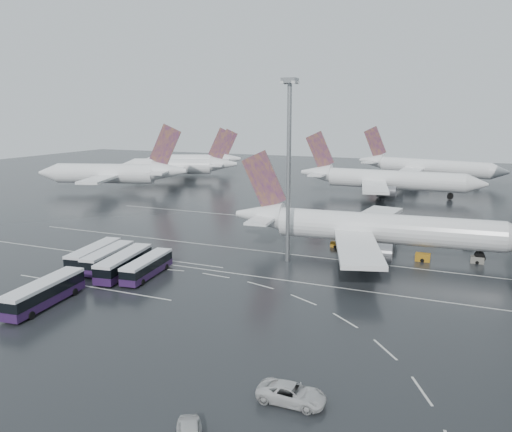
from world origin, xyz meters
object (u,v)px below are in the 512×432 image
at_px(gse_cart_belly_c, 336,244).
at_px(jet_remote_west, 115,174).
at_px(bus_row_near_c, 124,263).
at_px(gse_cart_belly_e, 431,234).
at_px(airliner_main, 371,229).
at_px(gse_cart_belly_a, 423,257).
at_px(airliner_gate_c, 426,167).
at_px(airliner_gate_b, 385,180).
at_px(bus_row_near_b, 108,258).
at_px(gse_cart_belly_b, 469,243).
at_px(jet_remote_far, 193,161).
at_px(jet_remote_mid, 180,166).
at_px(floodlight_mast, 289,149).
at_px(bus_row_near_a, 94,255).
at_px(bus_row_far_a, 44,293).
at_px(bus_row_near_d, 147,266).
at_px(gse_cart_belly_d, 477,260).
at_px(van_curve_a, 292,394).

bearing_deg(gse_cart_belly_c, jet_remote_west, 154.28).
bearing_deg(bus_row_near_c, gse_cart_belly_e, -53.01).
bearing_deg(bus_row_near_c, airliner_main, -59.41).
bearing_deg(gse_cart_belly_a, bus_row_near_c, -148.94).
bearing_deg(airliner_gate_c, gse_cart_belly_a, -70.54).
relative_size(airliner_gate_b, bus_row_near_b, 4.39).
distance_m(bus_row_near_b, bus_row_near_c, 5.13).
bearing_deg(gse_cart_belly_b, jet_remote_west, 164.64).
xyz_separation_m(jet_remote_west, bus_row_near_c, (56.96, -69.84, -3.80)).
distance_m(airliner_main, jet_remote_far, 135.36).
bearing_deg(airliner_gate_b, jet_remote_mid, 175.07).
distance_m(gse_cart_belly_a, gse_cart_belly_e, 18.29).
relative_size(jet_remote_west, gse_cart_belly_b, 24.68).
relative_size(floodlight_mast, gse_cart_belly_a, 12.42).
relative_size(jet_remote_west, bus_row_near_a, 3.69).
height_order(bus_row_near_c, bus_row_far_a, bus_row_near_c).
relative_size(airliner_gate_c, jet_remote_mid, 1.25).
relative_size(bus_row_near_c, gse_cart_belly_c, 7.35).
bearing_deg(bus_row_near_b, jet_remote_west, 29.79).
height_order(bus_row_near_d, gse_cart_belly_e, bus_row_near_d).
height_order(bus_row_near_c, gse_cart_belly_d, bus_row_near_c).
relative_size(airliner_gate_b, bus_row_near_a, 4.20).
relative_size(airliner_main, bus_row_near_a, 4.07).
height_order(airliner_gate_b, jet_remote_west, jet_remote_west).
height_order(airliner_gate_b, bus_row_near_b, airliner_gate_b).
bearing_deg(gse_cart_belly_d, gse_cart_belly_b, 96.69).
xyz_separation_m(airliner_gate_c, gse_cart_belly_a, (8.19, -109.13, -4.34)).
relative_size(airliner_gate_b, bus_row_near_d, 4.48).
relative_size(gse_cart_belly_a, gse_cart_belly_b, 1.24).
xyz_separation_m(jet_remote_mid, bus_row_far_a, (49.86, -116.76, -3.28)).
height_order(gse_cart_belly_a, gse_cart_belly_b, gse_cart_belly_a).
distance_m(airliner_gate_c, jet_remote_mid, 92.98).
bearing_deg(bus_row_near_d, gse_cart_belly_c, -45.22).
height_order(bus_row_near_b, bus_row_near_d, bus_row_near_b).
relative_size(jet_remote_west, bus_row_near_b, 3.86).
relative_size(jet_remote_west, gse_cart_belly_c, 26.04).
relative_size(jet_remote_west, jet_remote_mid, 1.11).
distance_m(gse_cart_belly_d, gse_cart_belly_e, 18.11).
bearing_deg(jet_remote_mid, gse_cart_belly_c, 117.26).
bearing_deg(bus_row_near_a, bus_row_near_c, -114.03).
distance_m(bus_row_near_a, van_curve_a, 51.28).
bearing_deg(bus_row_near_a, jet_remote_mid, 15.10).
xyz_separation_m(airliner_gate_b, floodlight_mast, (-4.92, -77.22, 14.57)).
height_order(airliner_main, van_curve_a, airliner_main).
bearing_deg(airliner_gate_b, gse_cart_belly_c, -88.92).
relative_size(van_curve_a, gse_cart_belly_a, 2.51).
height_order(bus_row_near_d, floodlight_mast, floodlight_mast).
bearing_deg(gse_cart_belly_c, bus_row_near_c, -132.84).
bearing_deg(jet_remote_mid, bus_row_near_c, 96.74).
distance_m(jet_remote_west, floodlight_mast, 95.61).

